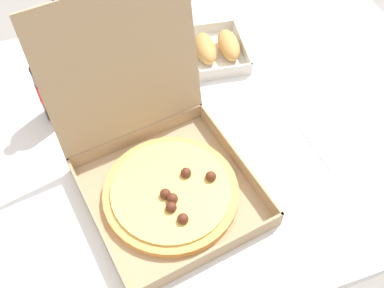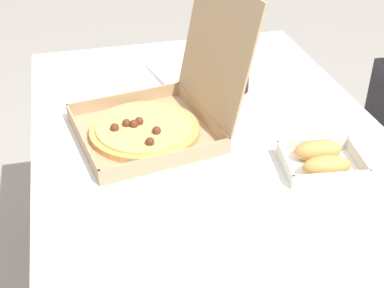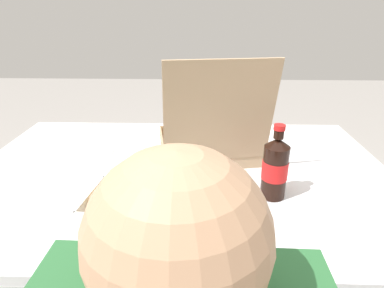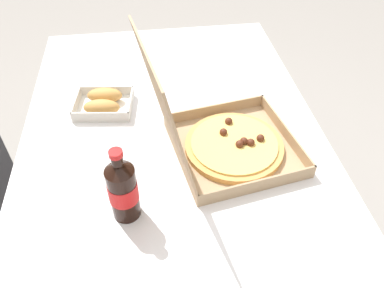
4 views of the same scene
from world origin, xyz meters
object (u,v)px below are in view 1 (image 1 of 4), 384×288
object	(u,v)px
bread_side_box	(217,48)
cola_bottle	(52,86)
chair	(114,38)
paper_menu	(351,134)
pizza_box_open	(162,170)

from	to	relation	value
bread_side_box	cola_bottle	xyz separation A→B (m)	(-0.45, -0.07, 0.07)
chair	cola_bottle	size ratio (longest dim) A/B	3.71
chair	bread_side_box	size ratio (longest dim) A/B	4.00
bread_side_box	cola_bottle	world-z (taller)	cola_bottle
chair	paper_menu	xyz separation A→B (m)	(0.42, -0.87, 0.27)
paper_menu	pizza_box_open	bearing A→B (deg)	174.63
chair	cola_bottle	xyz separation A→B (m)	(-0.23, -0.56, 0.36)
bread_side_box	paper_menu	size ratio (longest dim) A/B	0.99
cola_bottle	paper_menu	bearing A→B (deg)	-24.71
pizza_box_open	cola_bottle	distance (m)	0.34
pizza_box_open	paper_menu	bearing A→B (deg)	-1.85
chair	paper_menu	size ratio (longest dim) A/B	3.95
bread_side_box	paper_menu	distance (m)	0.43
cola_bottle	pizza_box_open	bearing A→B (deg)	-57.21
chair	bread_side_box	world-z (taller)	chair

